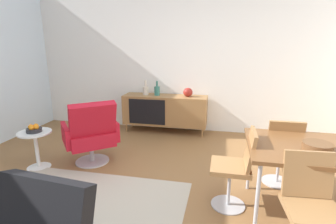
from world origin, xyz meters
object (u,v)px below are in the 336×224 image
object	(u,v)px
side_table_round	(36,146)
dining_chair_front_left	(310,204)
vase_cobalt	(146,90)
dining_chair_near_window	(237,166)
vase_ceramic_small	(188,92)
dining_chair_back_left	(282,149)
vase_sculptural_dark	(157,90)
dining_table	(336,152)
lounge_chair_red	(91,133)
sideboard	(165,110)
wooden_bowl_on_table	(318,146)
fruit_bowl	(34,129)

from	to	relation	value
side_table_round	dining_chair_front_left	bearing A→B (deg)	-16.09
vase_cobalt	dining_chair_front_left	distance (m)	3.54
dining_chair_near_window	vase_cobalt	bearing A→B (deg)	126.36
vase_ceramic_small	dining_chair_back_left	bearing A→B (deg)	-50.85
vase_sculptural_dark	dining_chair_back_left	bearing A→B (deg)	-40.47
vase_ceramic_small	side_table_round	xyz separation A→B (m)	(-1.84, -1.86, -0.48)
dining_chair_back_left	side_table_round	world-z (taller)	dining_chair_back_left
vase_sculptural_dark	vase_ceramic_small	size ratio (longest dim) A/B	1.56
dining_chair_back_left	vase_ceramic_small	bearing A→B (deg)	129.15
vase_ceramic_small	side_table_round	size ratio (longest dim) A/B	0.34
dining_table	side_table_round	world-z (taller)	dining_table
vase_cobalt	vase_sculptural_dark	world-z (taller)	vase_cobalt
dining_chair_back_left	lounge_chair_red	size ratio (longest dim) A/B	0.90
dining_chair_back_left	vase_cobalt	bearing A→B (deg)	142.60
dining_chair_near_window	lounge_chair_red	distance (m)	2.06
dining_chair_back_left	side_table_round	distance (m)	3.20
dining_chair_back_left	dining_chair_near_window	size ratio (longest dim) A/B	1.00
vase_cobalt	dining_table	xyz separation A→B (m)	(2.53, -2.22, -0.11)
vase_sculptural_dark	dining_chair_front_left	bearing A→B (deg)	-55.04
sideboard	vase_ceramic_small	xyz separation A→B (m)	(0.44, 0.00, 0.36)
vase_sculptural_dark	wooden_bowl_on_table	distance (m)	3.11
vase_sculptural_dark	dining_chair_front_left	world-z (taller)	vase_sculptural_dark
sideboard	lounge_chair_red	world-z (taller)	lounge_chair_red
vase_sculptural_dark	fruit_bowl	world-z (taller)	vase_sculptural_dark
dining_chair_near_window	side_table_round	world-z (taller)	dining_chair_near_window
dining_chair_back_left	lounge_chair_red	distance (m)	2.50
dining_chair_front_left	side_table_round	bearing A→B (deg)	163.91
sideboard	dining_table	world-z (taller)	dining_table
vase_ceramic_small	wooden_bowl_on_table	xyz separation A→B (m)	(1.52, -2.28, -0.03)
lounge_chair_red	fruit_bowl	world-z (taller)	lounge_chair_red
lounge_chair_red	dining_chair_near_window	bearing A→B (deg)	-17.73
vase_ceramic_small	fruit_bowl	distance (m)	2.63
vase_cobalt	wooden_bowl_on_table	distance (m)	3.27
vase_cobalt	vase_ceramic_small	distance (m)	0.82
vase_sculptural_dark	lounge_chair_red	world-z (taller)	vase_sculptural_dark
vase_cobalt	lounge_chair_red	world-z (taller)	vase_cobalt
dining_table	fruit_bowl	bearing A→B (deg)	174.20
sideboard	vase_sculptural_dark	world-z (taller)	vase_sculptural_dark
sideboard	vase_cobalt	xyz separation A→B (m)	(-0.38, 0.00, 0.37)
vase_ceramic_small	fruit_bowl	xyz separation A→B (m)	(-1.84, -1.86, -0.24)
lounge_chair_red	side_table_round	size ratio (longest dim) A/B	1.82
dining_chair_front_left	dining_table	bearing A→B (deg)	57.62
dining_chair_near_window	side_table_round	distance (m)	2.68
dining_chair_near_window	fruit_bowl	size ratio (longest dim) A/B	4.28
vase_ceramic_small	dining_chair_back_left	world-z (taller)	vase_ceramic_small
side_table_round	fruit_bowl	bearing A→B (deg)	-66.85
dining_table	vase_ceramic_small	bearing A→B (deg)	127.49
vase_sculptural_dark	dining_chair_back_left	size ratio (longest dim) A/B	0.32
vase_ceramic_small	side_table_round	bearing A→B (deg)	-134.64
dining_table	vase_cobalt	bearing A→B (deg)	138.65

